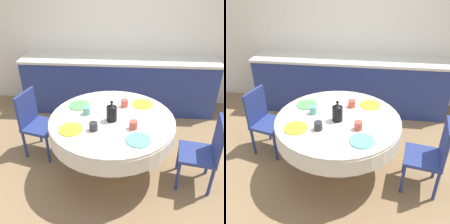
# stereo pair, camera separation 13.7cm
# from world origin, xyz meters

# --- Properties ---
(ground_plane) EXTENTS (12.00, 12.00, 0.00)m
(ground_plane) POSITION_xyz_m (0.00, 0.00, 0.00)
(ground_plane) COLOR #8E704C
(wall_back) EXTENTS (7.00, 0.05, 2.60)m
(wall_back) POSITION_xyz_m (0.00, 1.90, 1.30)
(wall_back) COLOR silver
(wall_back) RESTS_ON ground_plane
(kitchen_counter) EXTENTS (3.24, 0.64, 0.93)m
(kitchen_counter) POSITION_xyz_m (0.00, 1.56, 0.47)
(kitchen_counter) COLOR navy
(kitchen_counter) RESTS_ON ground_plane
(dining_table) EXTENTS (1.44, 1.44, 0.74)m
(dining_table) POSITION_xyz_m (0.00, 0.00, 0.62)
(dining_table) COLOR tan
(dining_table) RESTS_ON ground_plane
(chair_left) EXTENTS (0.46, 0.46, 0.88)m
(chair_left) POSITION_xyz_m (1.04, -0.18, 0.49)
(chair_left) COLOR navy
(chair_left) RESTS_ON ground_plane
(chair_right) EXTENTS (0.49, 0.49, 0.88)m
(chair_right) POSITION_xyz_m (-1.03, 0.27, 0.49)
(chair_right) COLOR navy
(chair_right) RESTS_ON ground_plane
(plate_near_left) EXTENTS (0.26, 0.26, 0.01)m
(plate_near_left) POSITION_xyz_m (-0.42, -0.27, 0.75)
(plate_near_left) COLOR yellow
(plate_near_left) RESTS_ON dining_table
(cup_near_left) EXTENTS (0.09, 0.09, 0.09)m
(cup_near_left) POSITION_xyz_m (-0.18, -0.25, 0.79)
(cup_near_left) COLOR #28282D
(cup_near_left) RESTS_ON dining_table
(plate_near_right) EXTENTS (0.26, 0.26, 0.01)m
(plate_near_right) POSITION_xyz_m (0.29, -0.40, 0.75)
(plate_near_right) COLOR #60BCB7
(plate_near_right) RESTS_ON dining_table
(cup_near_right) EXTENTS (0.09, 0.09, 0.09)m
(cup_near_right) POSITION_xyz_m (0.24, -0.19, 0.79)
(cup_near_right) COLOR #CC4C3D
(cup_near_right) RESTS_ON dining_table
(plate_far_left) EXTENTS (0.26, 0.26, 0.01)m
(plate_far_left) POSITION_xyz_m (-0.43, 0.26, 0.75)
(plate_far_left) COLOR #5BA85B
(plate_far_left) RESTS_ON dining_table
(cup_far_left) EXTENTS (0.09, 0.09, 0.09)m
(cup_far_left) POSITION_xyz_m (-0.30, 0.07, 0.79)
(cup_far_left) COLOR #5BA39E
(cup_far_left) RESTS_ON dining_table
(plate_far_right) EXTENTS (0.26, 0.26, 0.01)m
(plate_far_right) POSITION_xyz_m (0.36, 0.35, 0.75)
(plate_far_right) COLOR yellow
(plate_far_right) RESTS_ON dining_table
(cup_far_right) EXTENTS (0.09, 0.09, 0.09)m
(cup_far_right) POSITION_xyz_m (0.13, 0.28, 0.79)
(cup_far_right) COLOR #CC4C3D
(cup_far_right) RESTS_ON dining_table
(coffee_carafe) EXTENTS (0.12, 0.12, 0.25)m
(coffee_carafe) POSITION_xyz_m (0.00, -0.05, 0.85)
(coffee_carafe) COLOR black
(coffee_carafe) RESTS_ON dining_table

